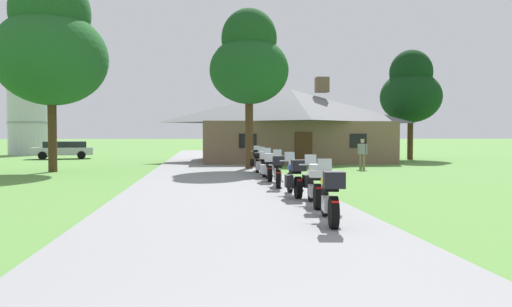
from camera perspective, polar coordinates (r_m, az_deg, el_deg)
The scene contains 16 objects.
ground_plane at distance 21.72m, azimuth -4.70°, elevation -2.83°, with size 500.00×500.00×0.00m, color #56893D.
asphalt_driveway at distance 19.73m, azimuth -4.53°, elevation -3.24°, with size 6.40×80.00×0.06m, color gray.
motorcycle_yellow_nearest_to_camera at distance 10.12m, azimuth 8.74°, elevation -5.04°, with size 0.75×2.08×1.30m.
motorcycle_white_second_in_row at distance 12.51m, azimuth 6.96°, elevation -3.66°, with size 0.71×2.08×1.30m.
motorcycle_blue_third_in_row at distance 14.42m, azimuth 4.67°, elevation -2.92°, with size 0.73×2.08×1.30m.
motorcycle_black_fourth_in_row at distance 17.14m, azimuth 2.62°, elevation -2.08°, with size 0.74×2.08×1.30m.
motorcycle_silver_fifth_in_row at distance 19.32m, azimuth 1.55°, elevation -1.63°, with size 0.78×2.08×1.30m.
motorcycle_red_sixth_in_row at distance 21.38m, azimuth 0.89°, elevation -1.27°, with size 0.74×2.08×1.30m.
motorcycle_black_farthest_in_row at distance 23.93m, azimuth 0.14°, elevation -0.90°, with size 0.83×2.08×1.30m.
stone_lodge at distance 35.13m, azimuth 4.15°, elevation 3.46°, with size 13.51×9.44×6.12m.
bystander_gray_shirt_near_lodge at distance 27.25m, azimuth 12.46°, elevation 0.13°, with size 0.48×0.38×1.69m.
tree_by_lodge_front at distance 26.95m, azimuth -0.82°, elevation 10.85°, with size 4.35×4.35×8.84m.
tree_left_near at distance 27.33m, azimuth -23.09°, elevation 11.74°, with size 5.69×5.69×10.25m.
tree_right_of_lodge at distance 40.03m, azimuth 17.84°, elevation 7.18°, with size 4.74×4.74×8.59m.
metal_silo_distant at distance 51.66m, azimuth -25.27°, elevation 3.86°, with size 3.92×3.92×7.21m.
parked_silver_suv_far_left at distance 41.67m, azimuth -21.84°, elevation 0.47°, with size 4.91×2.90×1.40m.
Camera 1 is at (-0.62, -1.63, 1.88)m, focal length 33.82 mm.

